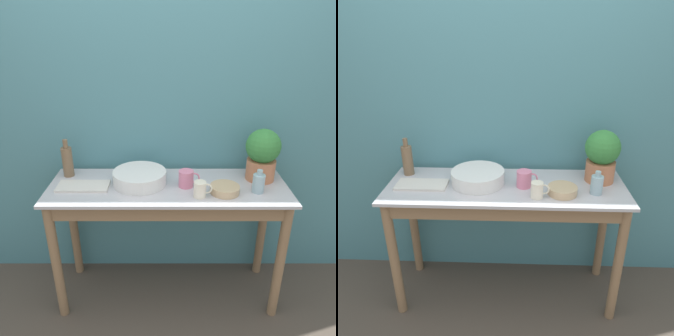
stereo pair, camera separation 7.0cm
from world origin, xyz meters
TOP-DOWN VIEW (x-y plane):
  - ground_plane at (0.00, 0.00)m, footprint 12.00×12.00m
  - wall_back at (0.00, 0.57)m, footprint 6.00×0.05m
  - counter_table at (0.00, 0.23)m, footprint 1.49×0.51m
  - potted_plant at (0.59, 0.35)m, footprint 0.22×0.22m
  - bowl_wash_large at (-0.18, 0.29)m, footprint 0.33×0.33m
  - bottle_tall at (-0.66, 0.40)m, footprint 0.07×0.07m
  - bottle_short at (0.54, 0.17)m, footprint 0.07×0.07m
  - mug_pink at (0.11, 0.25)m, footprint 0.13×0.09m
  - mug_cream at (0.19, 0.11)m, footprint 0.11×0.07m
  - bowl_small_tan at (0.34, 0.16)m, footprint 0.17×0.17m
  - tray_board at (-0.52, 0.23)m, footprint 0.32×0.15m

SIDE VIEW (x-z plane):
  - ground_plane at x=0.00m, z-range 0.00..0.00m
  - counter_table at x=0.00m, z-range 0.24..1.10m
  - tray_board at x=-0.52m, z-range 0.86..0.87m
  - bowl_small_tan at x=0.34m, z-range 0.86..0.90m
  - bowl_wash_large at x=-0.18m, z-range 0.86..0.94m
  - mug_cream at x=0.19m, z-range 0.86..0.95m
  - mug_pink at x=0.11m, z-range 0.86..0.96m
  - bottle_short at x=0.54m, z-range 0.85..0.99m
  - bottle_tall at x=-0.66m, z-range 0.84..1.09m
  - potted_plant at x=0.59m, z-range 0.87..1.20m
  - wall_back at x=0.00m, z-range 0.00..2.40m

